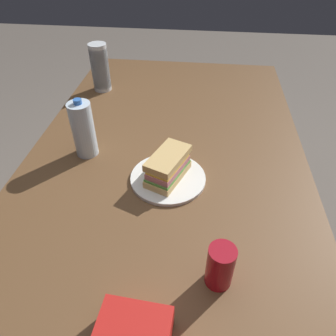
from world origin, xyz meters
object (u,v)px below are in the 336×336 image
Objects in this scene: plastic_cup_stack at (100,68)px; sandwich at (168,167)px; water_bottle_tall at (83,129)px; paper_plate at (168,178)px; soda_can_red at (220,266)px; dining_table at (164,182)px.

sandwich is at bearing -147.39° from plastic_cup_stack.
water_bottle_tall is at bearing 70.96° from sandwich.
water_bottle_tall is 0.99× the size of plastic_cup_stack.
water_bottle_tall reaches higher than paper_plate.
sandwich is 0.33m from water_bottle_tall.
soda_can_red is (-0.35, -0.16, 0.06)m from paper_plate.
paper_plate is 1.13× the size of plastic_cup_stack.
soda_can_red reaches higher than dining_table.
sandwich is at bearing -109.04° from water_bottle_tall.
soda_can_red is 0.56× the size of water_bottle_tall.
soda_can_red is at bearing -155.24° from sandwich.
sandwich is 0.74m from plastic_cup_stack.
plastic_cup_stack is at bearing 32.61° from sandwich.
paper_plate reaches higher than dining_table.
dining_table is 0.11m from paper_plate.
water_bottle_tall is (0.46, 0.48, 0.04)m from soda_can_red.
paper_plate is 2.05× the size of soda_can_red.
water_bottle_tall is at bearing 70.30° from paper_plate.
water_bottle_tall is (0.11, 0.31, 0.10)m from paper_plate.
plastic_cup_stack is (0.51, 0.08, 0.01)m from water_bottle_tall.
water_bottle_tall is at bearing 45.75° from soda_can_red.
sandwich is 0.93× the size of water_bottle_tall.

